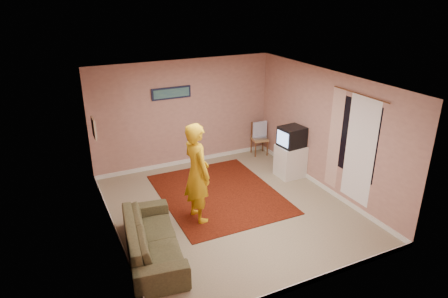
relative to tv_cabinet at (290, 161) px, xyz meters
name	(u,v)px	position (x,y,z in m)	size (l,w,h in m)	color
ground	(230,209)	(-1.95, -0.75, -0.38)	(5.00, 5.00, 0.00)	tan
wall_back	(184,114)	(-1.95, 1.75, 0.92)	(4.50, 0.02, 2.60)	tan
wall_front	(312,211)	(-1.95, -3.25, 0.92)	(4.50, 0.02, 2.60)	tan
wall_left	(109,171)	(-4.20, -0.75, 0.92)	(0.02, 5.00, 2.60)	tan
wall_right	(325,131)	(0.30, -0.75, 0.92)	(0.02, 5.00, 2.60)	tan
ceiling	(231,81)	(-1.95, -0.75, 2.22)	(4.50, 5.00, 0.02)	silver
baseboard_back	(186,161)	(-1.95, 1.74, -0.33)	(4.50, 0.02, 0.10)	white
baseboard_front	(304,283)	(-1.95, -3.24, -0.33)	(4.50, 0.02, 0.10)	white
baseboard_left	(117,234)	(-4.19, -0.75, -0.33)	(0.02, 5.00, 0.10)	white
baseboard_right	(319,184)	(0.29, -0.75, -0.33)	(0.02, 5.00, 0.10)	white
window	(356,138)	(0.29, -1.65, 1.07)	(0.01, 1.10, 1.50)	black
curtain_sheer	(360,151)	(0.28, -1.80, 0.87)	(0.01, 0.75, 2.10)	white
curtain_floral	(335,139)	(0.26, -1.10, 0.87)	(0.01, 0.35, 2.10)	#F0E5CC
curtain_rod	(360,94)	(0.25, -1.65, 1.94)	(0.02, 0.02, 1.40)	brown
picture_back	(171,93)	(-2.25, 1.71, 1.47)	(0.95, 0.04, 0.28)	#121732
picture_left	(94,128)	(-4.17, 0.85, 1.17)	(0.04, 0.38, 0.42)	#CCB48C
area_rug	(219,194)	(-1.89, -0.10, -0.37)	(2.36, 2.95, 0.02)	black
tv_cabinet	(290,161)	(0.00, 0.00, 0.00)	(0.59, 0.54, 0.75)	white
crt_tv	(292,137)	(-0.01, 0.00, 0.60)	(0.58, 0.53, 0.46)	black
chair_a	(260,135)	(0.02, 1.45, 0.15)	(0.44, 0.43, 0.47)	tan
dvd_player	(260,137)	(0.02, 1.45, 0.09)	(0.35, 0.25, 0.06)	#A1A1A6
blue_throw	(260,129)	(0.02, 1.45, 0.32)	(0.40, 0.05, 0.42)	#829AD5
chair_b	(291,153)	(0.05, 0.04, 0.16)	(0.45, 0.46, 0.48)	tan
game_console	(291,156)	(0.05, 0.04, 0.10)	(0.21, 0.15, 0.04)	white
sofa	(152,238)	(-3.75, -1.52, -0.07)	(2.11, 0.82, 0.62)	brown
person	(197,173)	(-2.65, -0.80, 0.59)	(0.70, 0.46, 1.93)	gold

